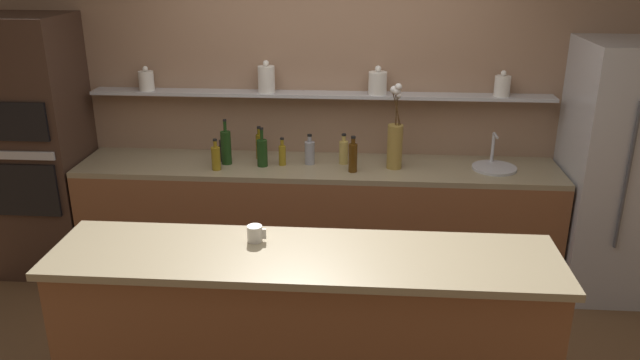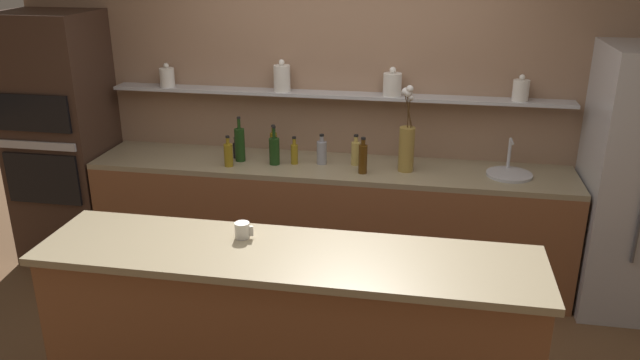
{
  "view_description": "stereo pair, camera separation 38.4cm",
  "coord_description": "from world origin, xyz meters",
  "px_view_note": "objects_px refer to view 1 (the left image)",
  "views": [
    {
      "loc": [
        0.29,
        -3.16,
        2.46
      ],
      "look_at": [
        0.02,
        0.42,
        1.11
      ],
      "focal_mm": 35.0,
      "sensor_mm": 36.0,
      "label": 1
    },
    {
      "loc": [
        0.67,
        -3.11,
        2.46
      ],
      "look_at": [
        0.02,
        0.42,
        1.11
      ],
      "focal_mm": 35.0,
      "sensor_mm": 36.0,
      "label": 2
    }
  ],
  "objects_px": {
    "flower_vase": "(395,140)",
    "sink_fixture": "(494,166)",
    "bottle_wine_0": "(262,152)",
    "bottle_spirit_6": "(310,152)",
    "bottle_wine_7": "(226,147)",
    "bottle_sauce_2": "(222,152)",
    "bottle_spirit_8": "(353,157)",
    "refrigerator": "(627,172)",
    "bottle_oil_4": "(259,145)",
    "bottle_oil_1": "(282,154)",
    "oven_tower": "(35,148)",
    "bottle_oil_3": "(216,158)",
    "coffee_mug": "(255,234)",
    "bottle_spirit_5": "(344,152)"
  },
  "relations": [
    {
      "from": "refrigerator",
      "to": "bottle_spirit_6",
      "type": "relative_size",
      "value": 8.1
    },
    {
      "from": "bottle_sauce_2",
      "to": "bottle_spirit_8",
      "type": "height_order",
      "value": "bottle_spirit_8"
    },
    {
      "from": "bottle_wine_0",
      "to": "oven_tower",
      "type": "bearing_deg",
      "value": 178.41
    },
    {
      "from": "refrigerator",
      "to": "bottle_spirit_8",
      "type": "distance_m",
      "value": 1.97
    },
    {
      "from": "bottle_spirit_5",
      "to": "bottle_spirit_6",
      "type": "xyz_separation_m",
      "value": [
        -0.25,
        -0.02,
        -0.0
      ]
    },
    {
      "from": "coffee_mug",
      "to": "sink_fixture",
      "type": "bearing_deg",
      "value": 45.08
    },
    {
      "from": "refrigerator",
      "to": "bottle_sauce_2",
      "type": "bearing_deg",
      "value": 178.45
    },
    {
      "from": "bottle_sauce_2",
      "to": "bottle_spirit_8",
      "type": "distance_m",
      "value": 1.02
    },
    {
      "from": "sink_fixture",
      "to": "bottle_sauce_2",
      "type": "relative_size",
      "value": 1.94
    },
    {
      "from": "bottle_oil_3",
      "to": "bottle_spirit_5",
      "type": "relative_size",
      "value": 1.0
    },
    {
      "from": "oven_tower",
      "to": "bottle_spirit_8",
      "type": "distance_m",
      "value": 2.45
    },
    {
      "from": "bottle_spirit_6",
      "to": "bottle_oil_1",
      "type": "bearing_deg",
      "value": -168.95
    },
    {
      "from": "refrigerator",
      "to": "oven_tower",
      "type": "xyz_separation_m",
      "value": [
        -4.42,
        0.04,
        0.07
      ]
    },
    {
      "from": "bottle_oil_3",
      "to": "coffee_mug",
      "type": "height_order",
      "value": "bottle_oil_3"
    },
    {
      "from": "oven_tower",
      "to": "bottle_oil_3",
      "type": "distance_m",
      "value": 1.46
    },
    {
      "from": "sink_fixture",
      "to": "bottle_wine_0",
      "type": "xyz_separation_m",
      "value": [
        -1.71,
        -0.06,
        0.09
      ]
    },
    {
      "from": "bottle_spirit_6",
      "to": "bottle_spirit_8",
      "type": "distance_m",
      "value": 0.36
    },
    {
      "from": "bottle_oil_4",
      "to": "bottle_spirit_6",
      "type": "distance_m",
      "value": 0.41
    },
    {
      "from": "bottle_spirit_6",
      "to": "bottle_spirit_8",
      "type": "bearing_deg",
      "value": -24.79
    },
    {
      "from": "oven_tower",
      "to": "bottle_spirit_6",
      "type": "relative_size",
      "value": 8.68
    },
    {
      "from": "bottle_oil_1",
      "to": "bottle_spirit_8",
      "type": "distance_m",
      "value": 0.54
    },
    {
      "from": "refrigerator",
      "to": "bottle_sauce_2",
      "type": "height_order",
      "value": "refrigerator"
    },
    {
      "from": "bottle_sauce_2",
      "to": "bottle_spirit_6",
      "type": "bearing_deg",
      "value": -1.66
    },
    {
      "from": "flower_vase",
      "to": "bottle_spirit_5",
      "type": "height_order",
      "value": "flower_vase"
    },
    {
      "from": "bottle_oil_4",
      "to": "bottle_spirit_5",
      "type": "height_order",
      "value": "bottle_oil_4"
    },
    {
      "from": "bottle_oil_1",
      "to": "bottle_sauce_2",
      "type": "xyz_separation_m",
      "value": [
        -0.47,
        0.06,
        -0.02
      ]
    },
    {
      "from": "refrigerator",
      "to": "coffee_mug",
      "type": "height_order",
      "value": "refrigerator"
    },
    {
      "from": "bottle_sauce_2",
      "to": "bottle_oil_3",
      "type": "bearing_deg",
      "value": -89.1
    },
    {
      "from": "oven_tower",
      "to": "bottle_sauce_2",
      "type": "relative_size",
      "value": 12.05
    },
    {
      "from": "bottle_wine_0",
      "to": "bottle_wine_7",
      "type": "bearing_deg",
      "value": 173.48
    },
    {
      "from": "flower_vase",
      "to": "bottle_wine_0",
      "type": "bearing_deg",
      "value": -178.47
    },
    {
      "from": "refrigerator",
      "to": "flower_vase",
      "type": "bearing_deg",
      "value": 179.55
    },
    {
      "from": "bottle_spirit_6",
      "to": "bottle_wine_7",
      "type": "height_order",
      "value": "bottle_wine_7"
    },
    {
      "from": "flower_vase",
      "to": "sink_fixture",
      "type": "bearing_deg",
      "value": 2.73
    },
    {
      "from": "sink_fixture",
      "to": "bottle_sauce_2",
      "type": "distance_m",
      "value": 2.04
    },
    {
      "from": "refrigerator",
      "to": "bottle_oil_1",
      "type": "distance_m",
      "value": 2.5
    },
    {
      "from": "bottle_wine_7",
      "to": "sink_fixture",
      "type": "bearing_deg",
      "value": 0.85
    },
    {
      "from": "flower_vase",
      "to": "bottle_wine_7",
      "type": "relative_size",
      "value": 1.87
    },
    {
      "from": "oven_tower",
      "to": "bottle_spirit_5",
      "type": "height_order",
      "value": "oven_tower"
    },
    {
      "from": "refrigerator",
      "to": "coffee_mug",
      "type": "relative_size",
      "value": 18.9
    },
    {
      "from": "bottle_spirit_6",
      "to": "bottle_wine_7",
      "type": "xyz_separation_m",
      "value": [
        -0.62,
        -0.04,
        0.04
      ]
    },
    {
      "from": "refrigerator",
      "to": "bottle_spirit_8",
      "type": "bearing_deg",
      "value": -177.37
    },
    {
      "from": "sink_fixture",
      "to": "bottle_wine_0",
      "type": "bearing_deg",
      "value": -177.95
    },
    {
      "from": "refrigerator",
      "to": "bottle_wine_0",
      "type": "bearing_deg",
      "value": -179.72
    },
    {
      "from": "bottle_wine_0",
      "to": "bottle_spirit_6",
      "type": "distance_m",
      "value": 0.35
    },
    {
      "from": "bottle_wine_7",
      "to": "oven_tower",
      "type": "bearing_deg",
      "value": 179.33
    },
    {
      "from": "bottle_sauce_2",
      "to": "bottle_spirit_6",
      "type": "relative_size",
      "value": 0.72
    },
    {
      "from": "oven_tower",
      "to": "bottle_oil_3",
      "type": "bearing_deg",
      "value": -6.07
    },
    {
      "from": "bottle_wine_7",
      "to": "coffee_mug",
      "type": "distance_m",
      "value": 1.56
    },
    {
      "from": "coffee_mug",
      "to": "bottle_wine_0",
      "type": "bearing_deg",
      "value": 97.76
    }
  ]
}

